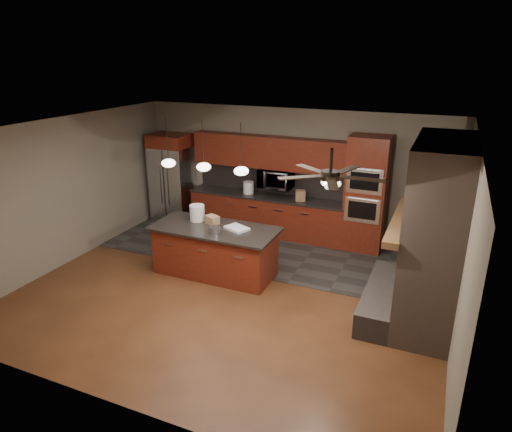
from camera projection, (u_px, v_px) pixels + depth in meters
The scene contains 22 objects.
ground at pixel (233, 290), 7.95m from camera, with size 7.00×7.00×0.00m, color brown.
ceiling at pixel (230, 129), 7.00m from camera, with size 7.00×6.00×0.02m, color white.
back_wall at pixel (292, 173), 10.07m from camera, with size 7.00×0.02×2.80m, color #746A5D.
right_wall at pixel (464, 249), 6.17m from camera, with size 0.02×6.00×2.80m, color #746A5D.
left_wall at pixel (69, 191), 8.78m from camera, with size 0.02×6.00×2.80m, color #746A5D.
slate_tile_patch at pixel (271, 251), 9.51m from camera, with size 7.00×2.40×0.01m, color #32302D.
fireplace_column at pixel (429, 241), 6.73m from camera, with size 1.30×2.10×2.80m.
back_cabinetry at pixel (267, 195), 10.19m from camera, with size 3.59×0.64×2.20m.
oven_tower at pixel (366, 195), 9.24m from camera, with size 0.80×0.63×2.38m.
microwave at pixel (276, 178), 9.99m from camera, with size 0.73×0.41×0.50m, color silver.
refrigerator at pixel (172, 178), 10.93m from camera, with size 0.91×0.75×2.12m.
kitchen_island at pixel (215, 251), 8.41m from camera, with size 2.31×1.05×0.92m.
white_bucket at pixel (197, 213), 8.56m from camera, with size 0.28×0.28×0.30m, color silver.
paint_can at pixel (215, 230), 7.97m from camera, with size 0.19×0.19×0.13m, color #9E9FA3.
paint_tray at pixel (237, 228), 8.17m from camera, with size 0.41×0.29×0.04m, color silver.
cardboard_box at pixel (212, 220), 8.42m from camera, with size 0.24×0.18×0.15m, color #916E4B.
counter_bucket at pixel (249, 188), 10.27m from camera, with size 0.24×0.24×0.27m, color white.
counter_box at pixel (300, 195), 9.77m from camera, with size 0.20×0.16×0.23m, color #966C4D.
pendant_left at pixel (169, 163), 8.50m from camera, with size 0.26×0.26×0.92m.
pendant_center at pixel (204, 167), 8.22m from camera, with size 0.26×0.26×0.92m.
pendant_right at pixel (241, 171), 7.94m from camera, with size 0.26×0.26×0.92m.
ceiling_fan at pixel (330, 175), 5.75m from camera, with size 1.27×1.33×0.41m.
Camera 1 is at (3.15, -6.30, 3.93)m, focal length 32.00 mm.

